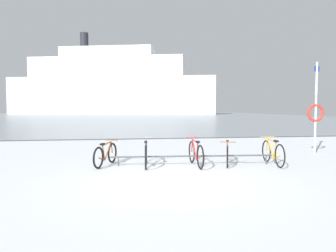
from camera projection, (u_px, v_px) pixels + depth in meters
name	position (u px, v px, depth m)	size (l,w,h in m)	color
ground	(129.00, 117.00, 60.65)	(80.00, 132.00, 0.08)	silver
bike_rack	(194.00, 156.00, 9.33)	(5.04, 0.38, 0.31)	#4C5156
bicycle_0	(106.00, 155.00, 9.26)	(0.69, 1.53, 0.74)	black
bicycle_1	(146.00, 154.00, 9.21)	(0.46, 1.75, 0.82)	black
bicycle_2	(196.00, 154.00, 9.22)	(0.46, 1.73, 0.82)	black
bicycle_3	(227.00, 153.00, 9.45)	(0.67, 1.64, 0.76)	black
bicycle_4	(273.00, 152.00, 9.44)	(0.46, 1.74, 0.82)	black
rescue_post	(316.00, 110.00, 11.53)	(0.69, 0.10, 3.45)	silver
ferry_ship	(112.00, 87.00, 86.60)	(57.74, 26.20, 22.86)	silver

